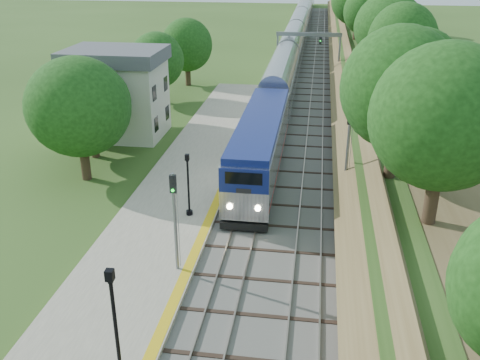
# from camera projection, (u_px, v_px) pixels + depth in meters

# --- Properties ---
(trackbed) EXTENTS (9.50, 170.00, 0.28)m
(trackbed) POSITION_uv_depth(u_px,v_px,m) (304.00, 72.00, 75.29)
(trackbed) COLOR #4C4944
(trackbed) RESTS_ON ground
(platform) EXTENTS (6.40, 68.00, 0.38)m
(platform) POSITION_uv_depth(u_px,v_px,m) (174.00, 204.00, 36.32)
(platform) COLOR gray
(platform) RESTS_ON ground
(yellow_stripe) EXTENTS (0.55, 68.00, 0.01)m
(yellow_stripe) POSITION_uv_depth(u_px,v_px,m) (215.00, 204.00, 35.86)
(yellow_stripe) COLOR gold
(yellow_stripe) RESTS_ON platform
(embankment) EXTENTS (10.64, 170.00, 11.70)m
(embankment) POSITION_uv_depth(u_px,v_px,m) (366.00, 60.00, 73.41)
(embankment) COLOR brown
(embankment) RESTS_ON ground
(station_building) EXTENTS (8.60, 6.60, 8.00)m
(station_building) POSITION_uv_depth(u_px,v_px,m) (118.00, 92.00, 48.62)
(station_building) COLOR silver
(station_building) RESTS_ON ground
(signal_gantry) EXTENTS (8.40, 0.38, 6.20)m
(signal_gantry) POSITION_uv_depth(u_px,v_px,m) (308.00, 43.00, 68.78)
(signal_gantry) COLOR slate
(signal_gantry) RESTS_ON ground
(trees_behind_platform) EXTENTS (7.82, 53.32, 7.21)m
(trees_behind_platform) POSITION_uv_depth(u_px,v_px,m) (109.00, 119.00, 39.61)
(trees_behind_platform) COLOR #332316
(trees_behind_platform) RESTS_ON ground
(train) EXTENTS (3.05, 142.92, 4.48)m
(train) POSITION_uv_depth(u_px,v_px,m) (298.00, 32.00, 95.73)
(train) COLOR black
(train) RESTS_ON trackbed
(lamppost_mid) EXTENTS (0.49, 0.49, 4.93)m
(lamppost_mid) POSITION_uv_depth(u_px,v_px,m) (116.00, 329.00, 20.78)
(lamppost_mid) COLOR black
(lamppost_mid) RESTS_ON platform
(lamppost_far) EXTENTS (0.41, 0.41, 4.15)m
(lamppost_far) POSITION_uv_depth(u_px,v_px,m) (188.00, 188.00, 33.75)
(lamppost_far) COLOR black
(lamppost_far) RESTS_ON platform
(signal_platform) EXTENTS (0.33, 0.26, 5.55)m
(signal_platform) POSITION_uv_depth(u_px,v_px,m) (175.00, 212.00, 27.35)
(signal_platform) COLOR slate
(signal_platform) RESTS_ON platform
(signal_farside) EXTENTS (0.37, 0.29, 6.75)m
(signal_farside) POSITION_uv_depth(u_px,v_px,m) (348.00, 145.00, 35.23)
(signal_farside) COLOR slate
(signal_farside) RESTS_ON ground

